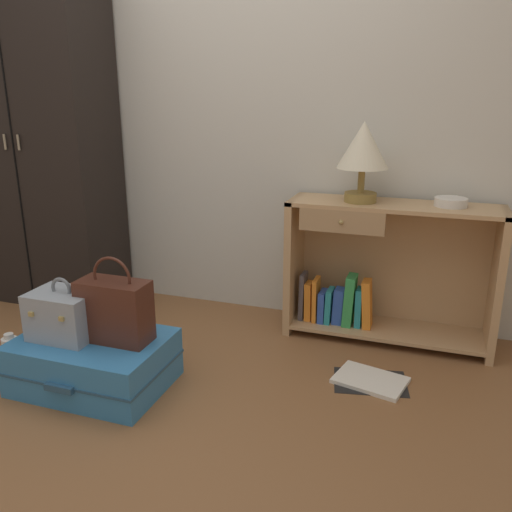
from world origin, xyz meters
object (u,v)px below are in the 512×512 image
(wardrobe, at_px, (39,139))
(train_case, at_px, (64,314))
(suitcase_large, at_px, (94,362))
(handbag, at_px, (115,310))
(table_lamp, at_px, (363,149))
(open_book_on_floor, at_px, (370,381))
(bottle, at_px, (11,352))
(bowl, at_px, (451,202))
(bookshelf, at_px, (380,273))

(wardrobe, height_order, train_case, wardrobe)
(suitcase_large, xyz_separation_m, handbag, (0.12, 0.03, 0.27))
(table_lamp, bearing_deg, train_case, -140.90)
(handbag, height_order, open_book_on_floor, handbag)
(train_case, bearing_deg, bottle, 175.67)
(handbag, relative_size, open_book_on_floor, 1.05)
(bowl, distance_m, train_case, 1.98)
(bookshelf, xyz_separation_m, table_lamp, (-0.13, -0.03, 0.68))
(bowl, distance_m, open_book_on_floor, 1.00)
(open_book_on_floor, bearing_deg, handbag, -159.39)
(table_lamp, xyz_separation_m, train_case, (-1.19, -0.97, -0.70))
(bowl, relative_size, handbag, 0.41)
(wardrobe, distance_m, bottle, 1.40)
(bottle, xyz_separation_m, open_book_on_floor, (1.74, 0.44, -0.08))
(handbag, bearing_deg, bookshelf, 41.51)
(wardrobe, distance_m, bookshelf, 2.26)
(suitcase_large, height_order, train_case, train_case)
(train_case, xyz_separation_m, bottle, (-0.38, 0.03, -0.27))
(suitcase_large, height_order, handbag, handbag)
(suitcase_large, relative_size, train_case, 2.36)
(bookshelf, height_order, train_case, bookshelf)
(table_lamp, xyz_separation_m, open_book_on_floor, (0.17, -0.50, -1.04))
(suitcase_large, bearing_deg, handbag, 12.53)
(bookshelf, xyz_separation_m, suitcase_large, (-1.20, -0.98, -0.26))
(bowl, height_order, train_case, bowl)
(wardrobe, xyz_separation_m, bookshelf, (2.15, 0.07, -0.68))
(bookshelf, xyz_separation_m, open_book_on_floor, (0.04, -0.54, -0.37))
(handbag, relative_size, bottle, 2.21)
(bowl, xyz_separation_m, open_book_on_floor, (-0.29, -0.54, -0.79))
(wardrobe, distance_m, table_lamp, 2.02)
(train_case, xyz_separation_m, open_book_on_floor, (1.36, 0.47, -0.35))
(wardrobe, bearing_deg, train_case, -48.39)
(bookshelf, height_order, table_lamp, table_lamp)
(table_lamp, height_order, bottle, table_lamp)
(bowl, bearing_deg, table_lamp, -175.69)
(bowl, xyz_separation_m, suitcase_large, (-1.53, -0.98, -0.68))
(suitcase_large, height_order, open_book_on_floor, suitcase_large)
(train_case, bearing_deg, open_book_on_floor, 18.92)
(wardrobe, relative_size, handbag, 5.23)
(table_lamp, bearing_deg, bottle, -149.12)
(wardrobe, bearing_deg, bowl, 1.68)
(suitcase_large, relative_size, handbag, 1.73)
(train_case, xyz_separation_m, handbag, (0.24, 0.05, 0.04))
(train_case, distance_m, open_book_on_floor, 1.48)
(bookshelf, distance_m, bottle, 1.98)
(train_case, height_order, open_book_on_floor, train_case)
(wardrobe, bearing_deg, table_lamp, 1.08)
(wardrobe, xyz_separation_m, bowl, (2.48, 0.07, -0.26))
(open_book_on_floor, bearing_deg, table_lamp, 108.35)
(wardrobe, relative_size, bowl, 12.67)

